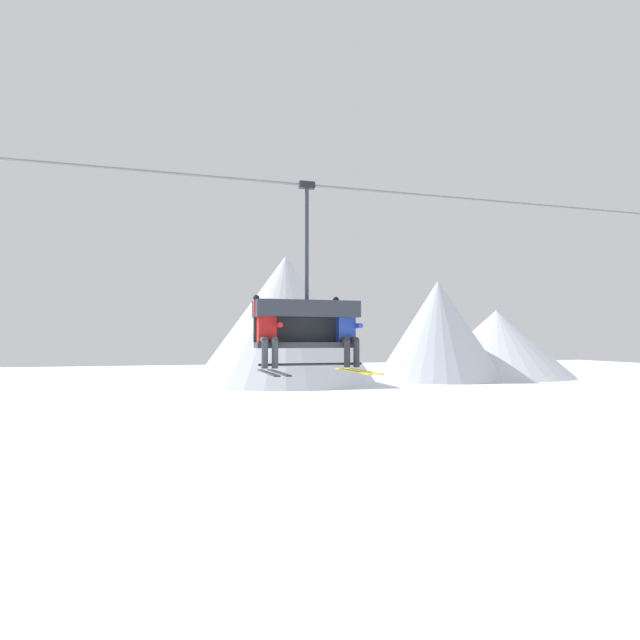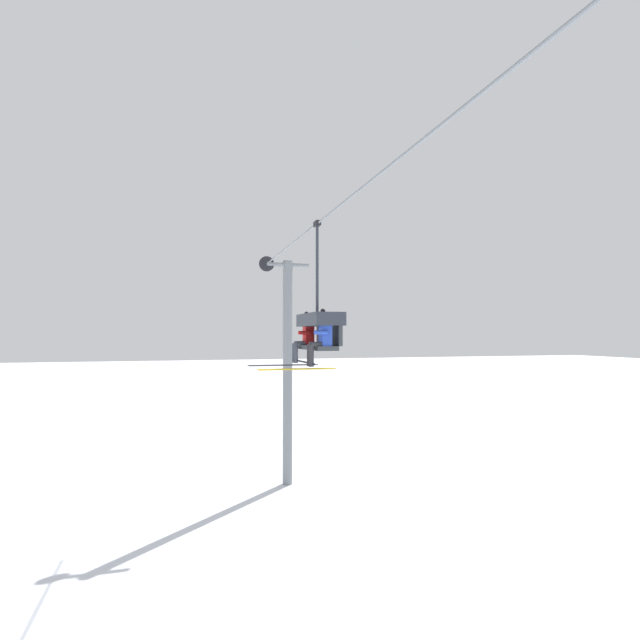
% 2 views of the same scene
% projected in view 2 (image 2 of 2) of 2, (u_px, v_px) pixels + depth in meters
% --- Properties ---
extents(ground_plane, '(200.00, 200.00, 0.00)m').
position_uv_depth(ground_plane, '(357.00, 579.00, 11.22)').
color(ground_plane, silver).
extents(lift_tower_near, '(0.36, 1.88, 8.40)m').
position_uv_depth(lift_tower_near, '(287.00, 365.00, 18.49)').
color(lift_tower_near, slate).
rests_on(lift_tower_near, ground_plane).
extents(lift_cable, '(19.82, 0.05, 0.05)m').
position_uv_depth(lift_cable, '(344.00, 202.00, 9.82)').
color(lift_cable, slate).
extents(chairlift_chair, '(1.88, 0.74, 3.33)m').
position_uv_depth(chairlift_chair, '(320.00, 325.00, 11.68)').
color(chairlift_chair, '#33383D').
extents(skier_red, '(0.48, 1.70, 1.34)m').
position_uv_depth(skier_red, '(304.00, 337.00, 12.31)').
color(skier_red, red).
extents(skier_blue, '(0.48, 1.70, 1.34)m').
position_uv_depth(skier_blue, '(320.00, 338.00, 10.91)').
color(skier_blue, '#2847B7').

